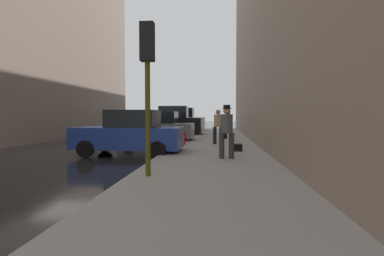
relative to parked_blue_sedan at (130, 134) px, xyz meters
name	(u,v)px	position (x,y,z in m)	size (l,w,h in m)	color
ground_plane	(72,153)	(-2.65, 0.45, -0.85)	(120.00, 120.00, 0.00)	black
sidewalk	(214,153)	(3.35, 0.45, -0.77)	(4.00, 40.00, 0.15)	gray
parked_blue_sedan	(130,134)	(0.00, 0.00, 0.00)	(4.24, 2.13, 1.79)	navy
parked_gray_coupe	(158,128)	(0.00, 5.49, 0.00)	(4.24, 2.13, 1.79)	slate
parked_black_suv	(172,122)	(0.00, 10.75, 0.18)	(4.63, 2.12, 2.25)	black
parked_white_van	(181,121)	(0.00, 16.17, 0.18)	(4.65, 2.15, 2.25)	silver
fire_hydrant	(183,137)	(1.80, 2.92, -0.35)	(0.42, 0.22, 0.70)	red
traffic_light	(147,65)	(1.85, -4.67, 1.91)	(0.32, 0.32, 3.60)	#514C0F
pedestrian_with_beanie	(227,129)	(3.79, -1.67, 0.29)	(0.51, 0.41, 1.78)	#333338
pedestrian_in_tan_coat	(218,125)	(3.50, 3.27, 0.26)	(0.50, 0.41, 1.71)	black
pedestrian_with_fedora	(228,122)	(4.12, 6.57, 0.29)	(0.50, 0.40, 1.78)	black
duffel_bag	(238,147)	(4.30, 0.47, -0.56)	(0.32, 0.44, 0.28)	black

